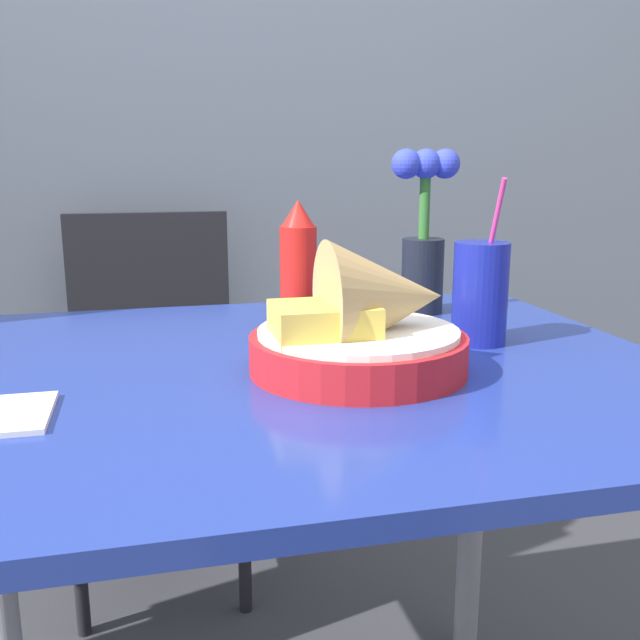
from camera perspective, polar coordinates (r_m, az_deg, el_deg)
wall_window at (r=2.02m, az=-9.37°, el=20.32°), size 7.00×0.06×2.60m
dining_table at (r=0.96m, az=-2.59°, el=-10.20°), size 1.02×0.82×0.77m
chair_far_window at (r=1.83m, az=-13.15°, el=-3.64°), size 0.40×0.40×0.90m
food_basket at (r=0.88m, az=3.81°, el=-0.50°), size 0.27×0.27×0.17m
ketchup_bottle at (r=1.09m, az=-1.74°, el=4.17°), size 0.06×0.06×0.20m
drink_cup at (r=1.04m, az=12.68°, el=1.88°), size 0.08×0.08×0.24m
flower_vase at (r=1.23m, az=8.29°, el=6.70°), size 0.12×0.07×0.28m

